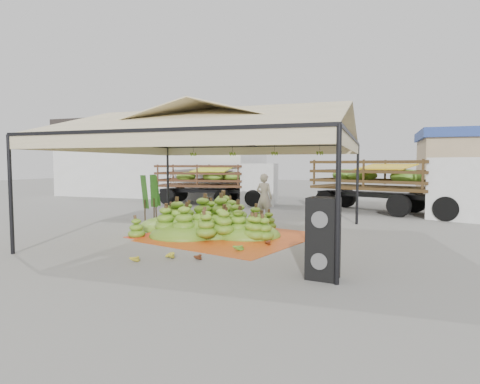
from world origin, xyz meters
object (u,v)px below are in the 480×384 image
(banana_heap, at_px, (208,215))
(truck_left, at_px, (222,179))
(speaker_stack, at_px, (323,238))
(vendor, at_px, (264,197))
(truck_right, at_px, (401,180))

(banana_heap, bearing_deg, truck_left, 108.43)
(banana_heap, height_order, speaker_stack, speaker_stack)
(banana_heap, bearing_deg, vendor, 70.50)
(banana_heap, bearing_deg, speaker_stack, -44.63)
(truck_left, xyz_separation_m, truck_right, (9.37, -1.73, 0.14))
(truck_left, distance_m, truck_right, 9.53)
(vendor, distance_m, truck_right, 6.76)
(truck_right, bearing_deg, vendor, -119.05)
(speaker_stack, xyz_separation_m, truck_left, (-7.33, 13.30, 0.61))
(truck_right, bearing_deg, speaker_stack, -77.74)
(speaker_stack, relative_size, vendor, 0.85)
(speaker_stack, relative_size, truck_left, 0.23)
(vendor, xyz_separation_m, truck_right, (5.26, 4.21, 0.61))
(banana_heap, relative_size, speaker_stack, 3.39)
(vendor, bearing_deg, banana_heap, 83.85)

